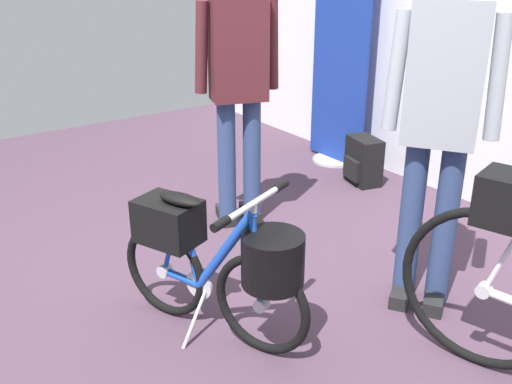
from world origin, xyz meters
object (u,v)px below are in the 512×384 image
object	(u,v)px
floor_banner_stand	(340,62)
visitor_near_wall	(238,75)
folding_bike_foreground	(218,259)
backpack_on_floor	(363,161)
visitor_browsing	(441,111)

from	to	relation	value
floor_banner_stand	visitor_near_wall	xyz separation A→B (m)	(0.52, -1.29, 0.13)
floor_banner_stand	folding_bike_foreground	bearing A→B (deg)	-54.45
floor_banner_stand	folding_bike_foreground	world-z (taller)	floor_banner_stand
backpack_on_floor	folding_bike_foreground	bearing A→B (deg)	-62.55
floor_banner_stand	visitor_near_wall	world-z (taller)	floor_banner_stand
visitor_near_wall	visitor_browsing	distance (m)	1.28
floor_banner_stand	backpack_on_floor	size ratio (longest dim) A/B	5.18
floor_banner_stand	backpack_on_floor	world-z (taller)	floor_banner_stand
visitor_near_wall	backpack_on_floor	xyz separation A→B (m)	(-0.03, 1.13, -0.77)
folding_bike_foreground	floor_banner_stand	bearing A→B (deg)	125.55
visitor_near_wall	visitor_browsing	bearing A→B (deg)	10.79
floor_banner_stand	visitor_browsing	bearing A→B (deg)	-30.65
folding_bike_foreground	visitor_near_wall	bearing A→B (deg)	141.70
visitor_near_wall	backpack_on_floor	world-z (taller)	visitor_near_wall
floor_banner_stand	folding_bike_foreground	distance (m)	2.53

